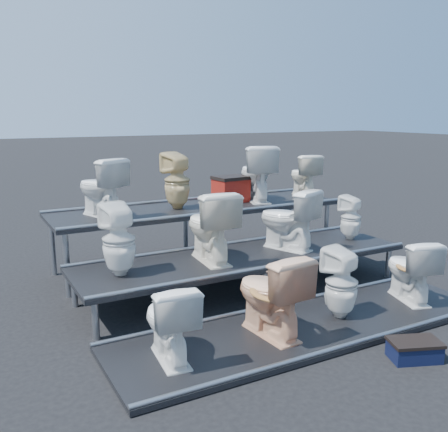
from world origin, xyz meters
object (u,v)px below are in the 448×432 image
toilet_5 (210,226)px  toilet_11 (304,175)px  toilet_4 (119,240)px  toilet_10 (257,173)px  toilet_2 (341,283)px  toilet_3 (410,269)px  toilet_6 (287,219)px  toilet_8 (101,187)px  toilet_9 (177,181)px  toilet_7 (351,217)px  step_stool (414,351)px  toilet_0 (169,321)px  red_crate (231,190)px  toilet_1 (270,294)px

toilet_5 → toilet_11: (2.35, 1.30, 0.31)m
toilet_4 → toilet_10: (2.55, 1.30, 0.43)m
toilet_2 → toilet_11: size_ratio=1.11×
toilet_3 → toilet_6: (-0.80, 1.30, 0.43)m
toilet_11 → toilet_6: bearing=60.9°
toilet_11 → toilet_2: bearing=75.2°
toilet_8 → toilet_9: size_ratio=0.96×
toilet_3 → toilet_7: toilet_7 is taller
step_stool → toilet_0: bearing=175.5°
toilet_2 → red_crate: (0.19, 2.73, 0.59)m
toilet_7 → red_crate: size_ratio=1.30×
toilet_11 → step_stool: bearing=82.6°
toilet_5 → toilet_11: 2.70m
toilet_6 → toilet_10: bearing=-125.1°
toilet_4 → toilet_9: 1.84m
toilet_1 → toilet_3: size_ratio=1.14×
toilet_7 → red_crate: 1.83m
toilet_0 → toilet_10: 3.72m
toilet_3 → toilet_9: size_ratio=0.93×
toilet_11 → toilet_4: bearing=35.1°
toilet_3 → red_crate: bearing=-55.5°
toilet_1 → toilet_7: toilet_7 is taller
red_crate → toilet_3: bearing=-78.3°
toilet_3 → toilet_10: toilet_10 is taller
toilet_4 → toilet_7: 3.29m
toilet_3 → toilet_4: size_ratio=0.93×
toilet_3 → toilet_7: (0.27, 1.30, 0.34)m
toilet_1 → red_crate: red_crate is taller
toilet_7 → toilet_10: bearing=-72.8°
toilet_6 → toilet_10: 1.41m
toilet_5 → toilet_1: bearing=94.7°
red_crate → step_stool: 3.82m
step_stool → toilet_8: bearing=138.9°
toilet_1 → toilet_3: 1.93m
step_stool → toilet_3: bearing=65.4°
toilet_0 → toilet_7: bearing=-152.6°
red_crate → toilet_7: bearing=-57.6°
toilet_2 → toilet_3: bearing=170.3°
toilet_3 → toilet_4: (-3.02, 1.30, 0.43)m
toilet_5 → red_crate: bearing=-122.0°
toilet_7 → step_stool: toilet_7 is taller
toilet_2 → toilet_4: (-1.99, 1.30, 0.42)m
toilet_8 → toilet_9: 1.08m
toilet_0 → toilet_2: size_ratio=0.95×
toilet_8 → red_crate: bearing=164.9°
toilet_7 → toilet_10: toilet_10 is taller
toilet_1 → toilet_11: toilet_11 is taller
toilet_2 → toilet_8: (-1.82, 2.60, 0.81)m
toilet_10 → toilet_7: bearing=136.7°
toilet_3 → toilet_7: size_ratio=1.20×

